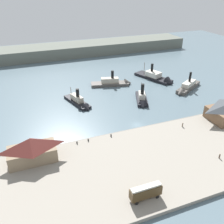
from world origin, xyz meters
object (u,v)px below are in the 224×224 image
object	(u,v)px
ferry_shed_east_terminal	(32,149)
ferry_approaching_west	(115,83)
mooring_post_west	(77,142)
pedestrian_walking_west	(183,125)
street_tram	(146,191)
pedestrian_at_waters_edge	(220,156)
ferry_departing_north	(142,99)
ferry_near_quay	(187,87)
ferry_approaching_east	(158,78)
ferry_mid_harbor	(79,102)
mooring_post_center_east	(88,140)
mooring_post_center_west	(111,135)

from	to	relation	value
ferry_shed_east_terminal	ferry_approaching_west	world-z (taller)	ferry_shed_east_terminal
mooring_post_west	pedestrian_walking_west	bearing A→B (deg)	-5.36
ferry_approaching_west	street_tram	bearing A→B (deg)	-105.84
pedestrian_at_waters_edge	ferry_departing_north	world-z (taller)	ferry_departing_north
ferry_departing_north	ferry_near_quay	bearing A→B (deg)	8.81
ferry_approaching_east	ferry_mid_harbor	distance (m)	51.51
ferry_shed_east_terminal	ferry_departing_north	distance (m)	57.87
ferry_shed_east_terminal	ferry_mid_harbor	distance (m)	41.58
mooring_post_west	ferry_departing_north	xyz separation A→B (m)	(36.57, 22.84, -0.23)
ferry_near_quay	pedestrian_at_waters_edge	bearing A→B (deg)	-116.06
ferry_approaching_west	ferry_mid_harbor	distance (m)	29.06
mooring_post_center_east	ferry_approaching_east	size ratio (longest dim) A/B	0.03
ferry_mid_harbor	ferry_approaching_west	bearing A→B (deg)	34.68
ferry_near_quay	ferry_approaching_east	bearing A→B (deg)	111.04
ferry_approaching_east	ferry_departing_north	size ratio (longest dim) A/B	1.53
ferry_shed_east_terminal	street_tram	size ratio (longest dim) A/B	1.73
mooring_post_center_west	ferry_near_quay	bearing A→B (deg)	27.59
pedestrian_walking_west	ferry_near_quay	distance (m)	39.56
pedestrian_at_waters_edge	mooring_post_west	distance (m)	46.36
pedestrian_at_waters_edge	ferry_approaching_west	bearing A→B (deg)	96.08
pedestrian_walking_west	ferry_departing_north	size ratio (longest dim) A/B	0.11
mooring_post_center_west	ferry_departing_north	distance (m)	33.36
mooring_post_center_west	ferry_approaching_west	xyz separation A→B (m)	(20.01, 47.19, -0.29)
mooring_post_center_east	ferry_near_quay	bearing A→B (deg)	24.04
mooring_post_center_east	ferry_approaching_west	distance (m)	54.85
street_tram	mooring_post_center_west	bearing A→B (deg)	86.68
ferry_approaching_east	ferry_near_quay	size ratio (longest dim) A/B	1.24
pedestrian_at_waters_edge	mooring_post_west	xyz separation A→B (m)	(-39.92, 23.56, -0.33)
mooring_post_center_west	ferry_mid_harbor	xyz separation A→B (m)	(-3.89, 30.65, -0.34)
ferry_mid_harbor	ferry_shed_east_terminal	bearing A→B (deg)	-124.03
street_tram	mooring_post_center_west	size ratio (longest dim) A/B	9.30
street_tram	ferry_departing_north	size ratio (longest dim) A/B	0.50
ferry_shed_east_terminal	street_tram	bearing A→B (deg)	-45.35
pedestrian_walking_west	mooring_post_center_east	size ratio (longest dim) A/B	1.99
pedestrian_walking_west	ferry_approaching_west	bearing A→B (deg)	98.66
ferry_shed_east_terminal	pedestrian_at_waters_edge	distance (m)	58.14
mooring_post_center_east	ferry_mid_harbor	world-z (taller)	ferry_mid_harbor
pedestrian_walking_west	ferry_departing_north	xyz separation A→B (m)	(-3.57, 26.61, -0.59)
mooring_post_west	ferry_near_quay	xyz separation A→B (m)	(64.75, 27.21, -0.09)
pedestrian_walking_west	mooring_post_center_west	world-z (taller)	pedestrian_walking_west
mooring_post_west	ferry_approaching_east	size ratio (longest dim) A/B	0.03
ferry_shed_east_terminal	pedestrian_walking_west	size ratio (longest dim) A/B	8.11
pedestrian_walking_west	mooring_post_center_west	bearing A→B (deg)	172.57
mooring_post_center_west	ferry_mid_harbor	distance (m)	30.90
pedestrian_at_waters_edge	mooring_post_center_west	size ratio (longest dim) A/B	1.90
street_tram	ferry_approaching_east	bearing A→B (deg)	57.51
ferry_approaching_west	ferry_near_quay	xyz separation A→B (m)	(32.35, -19.83, 0.20)
pedestrian_walking_west	mooring_post_west	world-z (taller)	pedestrian_walking_west
street_tram	mooring_post_center_west	distance (m)	29.43
pedestrian_walking_west	ferry_approaching_west	distance (m)	51.39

